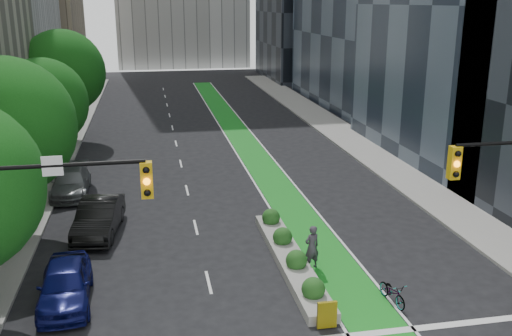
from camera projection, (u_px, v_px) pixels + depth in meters
name	position (u px, v px, depth m)	size (l,w,h in m)	color
sidewalk_left	(45.00, 166.00, 39.53)	(3.60, 90.00, 0.15)	gray
sidewalk_right	(367.00, 150.00, 43.78)	(3.60, 90.00, 0.15)	gray
bike_lane_paint	(243.00, 140.00, 46.93)	(2.20, 70.00, 0.01)	#17821E
tree_mid	(5.00, 127.00, 25.87)	(6.40, 6.40, 8.78)	black
tree_midfar	(43.00, 103.00, 35.47)	(5.60, 5.60, 7.76)	black
tree_far	(63.00, 72.00, 44.68)	(6.60, 6.60, 9.00)	black
signal_left	(2.00, 240.00, 15.64)	(6.14, 0.51, 7.20)	black
median_planter	(290.00, 256.00, 24.87)	(1.20, 10.26, 1.10)	gray
bicycle	(393.00, 292.00, 21.63)	(0.60, 1.71, 0.90)	gray
cyclist	(312.00, 247.00, 24.31)	(0.71, 0.47, 1.95)	#3D3641
parked_car_left_near	(65.00, 284.00, 21.52)	(1.88, 4.67, 1.59)	#0D1151
parked_car_left_mid	(99.00, 218.00, 27.97)	(1.80, 5.16, 1.70)	black
parked_car_left_far	(71.00, 183.00, 33.70)	(2.08, 5.11, 1.48)	slate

